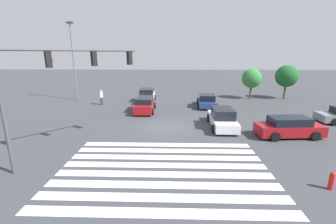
{
  "coord_description": "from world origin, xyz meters",
  "views": [
    {
      "loc": [
        0.5,
        -17.68,
        5.91
      ],
      "look_at": [
        0.0,
        0.0,
        1.3
      ],
      "focal_mm": 24.0,
      "sensor_mm": 36.0,
      "label": 1
    }
  ],
  "objects_px": {
    "traffic_signal_mast": "(59,76)",
    "car_2": "(147,96)",
    "car_4": "(289,127)",
    "fire_hydrant": "(331,181)",
    "tree_corner_b": "(252,78)",
    "car_6": "(145,105)",
    "street_light_pole_a": "(73,56)",
    "tree_corner_c": "(287,76)",
    "car_3": "(207,101)",
    "car_5": "(222,118)",
    "pedestrian": "(101,96)"
  },
  "relations": [
    {
      "from": "traffic_signal_mast",
      "to": "car_2",
      "type": "xyz_separation_m",
      "value": [
        2.75,
        15.8,
        -3.99
      ]
    },
    {
      "from": "car_4",
      "to": "car_2",
      "type": "bearing_deg",
      "value": 129.99
    },
    {
      "from": "car_4",
      "to": "fire_hydrant",
      "type": "relative_size",
      "value": 5.56
    },
    {
      "from": "car_4",
      "to": "tree_corner_b",
      "type": "distance_m",
      "value": 14.67
    },
    {
      "from": "car_6",
      "to": "street_light_pole_a",
      "type": "height_order",
      "value": "street_light_pole_a"
    },
    {
      "from": "traffic_signal_mast",
      "to": "fire_hydrant",
      "type": "xyz_separation_m",
      "value": [
        13.23,
        -2.89,
        -4.33
      ]
    },
    {
      "from": "car_4",
      "to": "car_6",
      "type": "relative_size",
      "value": 1.05
    },
    {
      "from": "tree_corner_c",
      "to": "fire_hydrant",
      "type": "height_order",
      "value": "tree_corner_c"
    },
    {
      "from": "traffic_signal_mast",
      "to": "car_2",
      "type": "distance_m",
      "value": 16.53
    },
    {
      "from": "fire_hydrant",
      "to": "street_light_pole_a",
      "type": "bearing_deg",
      "value": 135.2
    },
    {
      "from": "car_6",
      "to": "tree_corner_b",
      "type": "xyz_separation_m",
      "value": [
        13.34,
        7.25,
        2.02
      ]
    },
    {
      "from": "car_6",
      "to": "tree_corner_c",
      "type": "distance_m",
      "value": 19.57
    },
    {
      "from": "car_2",
      "to": "fire_hydrant",
      "type": "relative_size",
      "value": 5.12
    },
    {
      "from": "car_2",
      "to": "car_3",
      "type": "distance_m",
      "value": 7.61
    },
    {
      "from": "car_5",
      "to": "tree_corner_c",
      "type": "relative_size",
      "value": 1.08
    },
    {
      "from": "street_light_pole_a",
      "to": "fire_hydrant",
      "type": "height_order",
      "value": "street_light_pole_a"
    },
    {
      "from": "traffic_signal_mast",
      "to": "pedestrian",
      "type": "xyz_separation_m",
      "value": [
        -2.42,
        13.86,
        -3.73
      ]
    },
    {
      "from": "car_5",
      "to": "fire_hydrant",
      "type": "relative_size",
      "value": 5.62
    },
    {
      "from": "car_4",
      "to": "tree_corner_b",
      "type": "height_order",
      "value": "tree_corner_b"
    },
    {
      "from": "car_3",
      "to": "car_4",
      "type": "distance_m",
      "value": 10.58
    },
    {
      "from": "car_5",
      "to": "pedestrian",
      "type": "bearing_deg",
      "value": 58.65
    },
    {
      "from": "pedestrian",
      "to": "tree_corner_b",
      "type": "height_order",
      "value": "tree_corner_b"
    },
    {
      "from": "car_4",
      "to": "street_light_pole_a",
      "type": "height_order",
      "value": "street_light_pole_a"
    },
    {
      "from": "traffic_signal_mast",
      "to": "tree_corner_c",
      "type": "distance_m",
      "value": 27.99
    },
    {
      "from": "fire_hydrant",
      "to": "car_5",
      "type": "bearing_deg",
      "value": 109.07
    },
    {
      "from": "pedestrian",
      "to": "tree_corner_b",
      "type": "bearing_deg",
      "value": 57.93
    },
    {
      "from": "car_3",
      "to": "car_4",
      "type": "height_order",
      "value": "car_4"
    },
    {
      "from": "traffic_signal_mast",
      "to": "tree_corner_b",
      "type": "xyz_separation_m",
      "value": [
        16.45,
        18.16,
        -2.01
      ]
    },
    {
      "from": "street_light_pole_a",
      "to": "tree_corner_b",
      "type": "distance_m",
      "value": 23.26
    },
    {
      "from": "street_light_pole_a",
      "to": "tree_corner_b",
      "type": "height_order",
      "value": "street_light_pole_a"
    },
    {
      "from": "traffic_signal_mast",
      "to": "tree_corner_b",
      "type": "relative_size",
      "value": 1.57
    },
    {
      "from": "traffic_signal_mast",
      "to": "car_3",
      "type": "height_order",
      "value": "traffic_signal_mast"
    },
    {
      "from": "car_3",
      "to": "fire_hydrant",
      "type": "relative_size",
      "value": 5.18
    },
    {
      "from": "street_light_pole_a",
      "to": "pedestrian",
      "type": "bearing_deg",
      "value": -35.07
    },
    {
      "from": "car_5",
      "to": "car_6",
      "type": "xyz_separation_m",
      "value": [
        -7.08,
        5.01,
        -0.01
      ]
    },
    {
      "from": "car_3",
      "to": "fire_hydrant",
      "type": "xyz_separation_m",
      "value": [
        3.31,
        -16.15,
        -0.26
      ]
    },
    {
      "from": "car_2",
      "to": "tree_corner_b",
      "type": "distance_m",
      "value": 14.05
    },
    {
      "from": "car_3",
      "to": "car_4",
      "type": "relative_size",
      "value": 0.93
    },
    {
      "from": "car_6",
      "to": "fire_hydrant",
      "type": "bearing_deg",
      "value": 35.59
    },
    {
      "from": "tree_corner_b",
      "to": "fire_hydrant",
      "type": "xyz_separation_m",
      "value": [
        -3.22,
        -21.06,
        -2.31
      ]
    },
    {
      "from": "tree_corner_b",
      "to": "car_2",
      "type": "bearing_deg",
      "value": -170.22
    },
    {
      "from": "traffic_signal_mast",
      "to": "car_2",
      "type": "bearing_deg",
      "value": 35.14
    },
    {
      "from": "car_4",
      "to": "car_6",
      "type": "distance_m",
      "value": 13.52
    },
    {
      "from": "car_4",
      "to": "tree_corner_c",
      "type": "distance_m",
      "value": 16.14
    },
    {
      "from": "traffic_signal_mast",
      "to": "car_6",
      "type": "distance_m",
      "value": 12.04
    },
    {
      "from": "car_2",
      "to": "car_6",
      "type": "xyz_separation_m",
      "value": [
        0.36,
        -4.89,
        -0.04
      ]
    },
    {
      "from": "car_3",
      "to": "tree_corner_b",
      "type": "height_order",
      "value": "tree_corner_b"
    },
    {
      "from": "car_5",
      "to": "street_light_pole_a",
      "type": "xyz_separation_m",
      "value": [
        -16.77,
        10.87,
        4.93
      ]
    },
    {
      "from": "traffic_signal_mast",
      "to": "car_4",
      "type": "xyz_separation_m",
      "value": [
        14.57,
        3.75,
        -4.03
      ]
    },
    {
      "from": "car_4",
      "to": "car_5",
      "type": "bearing_deg",
      "value": 149.37
    }
  ]
}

